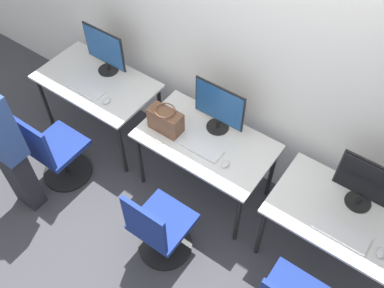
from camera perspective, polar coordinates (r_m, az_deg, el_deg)
name	(u,v)px	position (r m, az deg, el deg)	size (l,w,h in m)	color
ground_plane	(184,212)	(4.08, -1.13, -9.04)	(20.00, 20.00, 0.00)	#3D3D42
wall_back	(242,48)	(3.47, 6.64, 12.60)	(12.00, 0.05, 2.80)	silver
desk_left	(97,86)	(4.32, -12.52, 7.51)	(1.16, 0.68, 0.72)	silver
monitor_left	(105,50)	(4.19, -11.57, 12.17)	(0.47, 0.20, 0.47)	black
keyboard_left	(85,88)	(4.19, -14.12, 7.22)	(0.41, 0.15, 0.02)	silver
mouse_left	(107,101)	(4.01, -11.30, 5.68)	(0.06, 0.09, 0.03)	silver
office_chair_left	(55,154)	(4.20, -17.75, -1.24)	(0.48, 0.48, 0.89)	black
person_left	(2,141)	(3.76, -24.03, 0.33)	(0.36, 0.21, 1.61)	#232328
desk_center	(206,146)	(3.70, 1.85, -0.25)	(1.16, 0.68, 0.72)	silver
monitor_center	(219,107)	(3.56, 3.62, 4.90)	(0.47, 0.20, 0.47)	black
keyboard_center	(199,147)	(3.58, 0.96, -0.38)	(0.41, 0.15, 0.02)	silver
mouse_center	(225,164)	(3.48, 4.47, -2.65)	(0.06, 0.09, 0.03)	silver
office_chair_center	(159,230)	(3.58, -4.39, -11.39)	(0.48, 0.48, 0.89)	black
desk_right	(346,223)	(3.48, 19.87, -9.84)	(1.16, 0.68, 0.72)	silver
monitor_right	(368,184)	(3.32, 22.41, -4.94)	(0.47, 0.20, 0.47)	black
keyboard_right	(341,233)	(3.32, 19.21, -11.15)	(0.41, 0.15, 0.02)	silver
mouse_right	(381,253)	(3.34, 23.89, -13.12)	(0.06, 0.09, 0.03)	silver
handbag	(166,120)	(3.64, -3.54, 3.15)	(0.30, 0.18, 0.25)	brown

